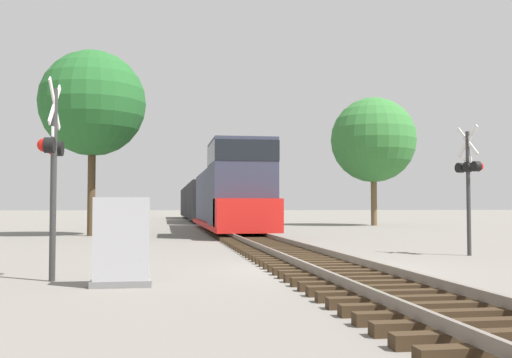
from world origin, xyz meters
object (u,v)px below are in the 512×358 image
object	(u,v)px
freight_train	(206,201)
crossing_signal_near	(52,159)
crossing_signal_far	(469,174)
tree_mid_background	(373,140)
tree_far_right	(92,104)
relay_cabinet	(122,243)

from	to	relation	value
freight_train	crossing_signal_near	xyz separation A→B (m)	(-5.73, -38.45, 0.46)
crossing_signal_far	tree_mid_background	distance (m)	27.63
tree_far_right	tree_mid_background	xyz separation A→B (m)	(19.09, 12.86, -0.07)
freight_train	relay_cabinet	distance (m)	39.69
crossing_signal_near	relay_cabinet	distance (m)	2.33
freight_train	relay_cabinet	bearing A→B (deg)	-96.26
relay_cabinet	tree_far_right	size ratio (longest dim) A/B	0.18
crossing_signal_far	relay_cabinet	distance (m)	11.15
tree_mid_background	crossing_signal_far	bearing A→B (deg)	-104.19
tree_mid_background	crossing_signal_near	bearing A→B (deg)	-119.90
crossing_signal_near	tree_far_right	xyz separation A→B (m)	(-1.34, 18.01, 4.13)
freight_train	tree_far_right	xyz separation A→B (m)	(-7.06, -20.44, 4.58)
crossing_signal_far	tree_far_right	world-z (taller)	tree_far_right
freight_train	crossing_signal_far	bearing A→B (deg)	-81.12
crossing_signal_near	crossing_signal_far	world-z (taller)	crossing_signal_near
tree_far_right	crossing_signal_near	bearing A→B (deg)	-85.76
tree_far_right	tree_mid_background	bearing A→B (deg)	33.97
crossing_signal_far	freight_train	bearing A→B (deg)	-1.92
crossing_signal_far	relay_cabinet	bearing A→B (deg)	108.25
freight_train	crossing_signal_near	size ratio (longest dim) A/B	13.96
tree_mid_background	relay_cabinet	bearing A→B (deg)	-117.16
crossing_signal_far	relay_cabinet	size ratio (longest dim) A/B	2.38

